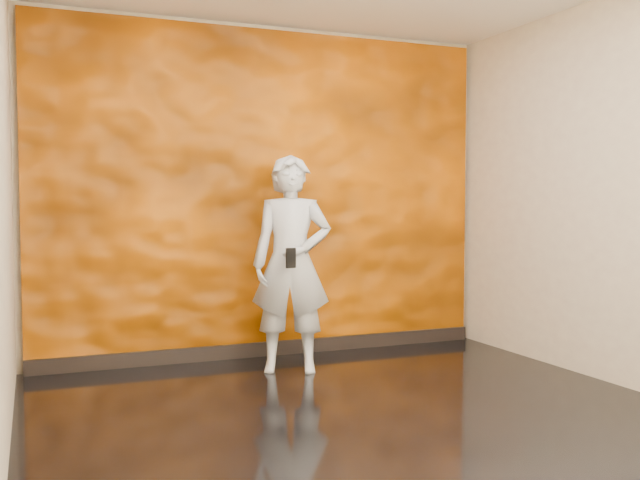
{
  "coord_description": "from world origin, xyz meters",
  "views": [
    {
      "loc": [
        -1.87,
        -3.82,
        1.3
      ],
      "look_at": [
        0.04,
        0.88,
        1.04
      ],
      "focal_mm": 40.0,
      "sensor_mm": 36.0,
      "label": 1
    }
  ],
  "objects": [
    {
      "name": "room",
      "position": [
        0.0,
        0.0,
        1.4
      ],
      "size": [
        4.02,
        4.02,
        2.81
      ],
      "color": "black",
      "rests_on": "ground"
    },
    {
      "name": "feature_wall",
      "position": [
        0.0,
        1.96,
        1.38
      ],
      "size": [
        3.9,
        0.06,
        2.75
      ],
      "primitive_type": "cube",
      "color": "#EE6A00",
      "rests_on": "ground"
    },
    {
      "name": "baseboard",
      "position": [
        0.0,
        1.92,
        0.06
      ],
      "size": [
        3.9,
        0.04,
        0.12
      ],
      "primitive_type": "cube",
      "color": "black",
      "rests_on": "ground"
    },
    {
      "name": "man",
      "position": [
        -0.02,
        1.33,
        0.83
      ],
      "size": [
        0.71,
        0.6,
        1.67
      ],
      "primitive_type": "imported",
      "rotation": [
        0.0,
        0.0,
        -0.39
      ],
      "color": "#979DA5",
      "rests_on": "ground"
    },
    {
      "name": "phone",
      "position": [
        -0.1,
        1.12,
        0.9
      ],
      "size": [
        0.08,
        0.03,
        0.15
      ],
      "primitive_type": "cube",
      "rotation": [
        0.0,
        0.0,
        0.21
      ],
      "color": "black",
      "rests_on": "man"
    }
  ]
}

